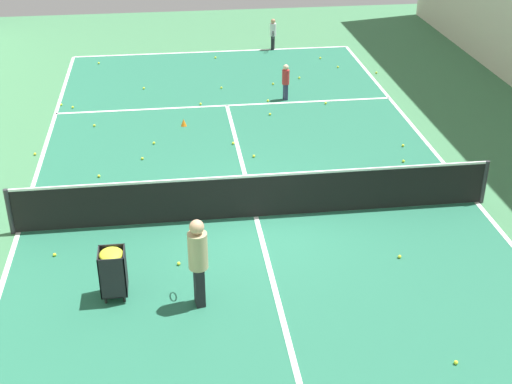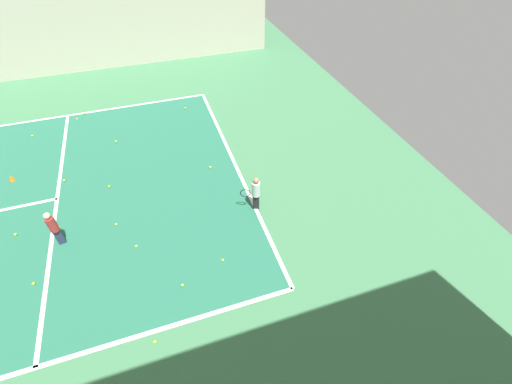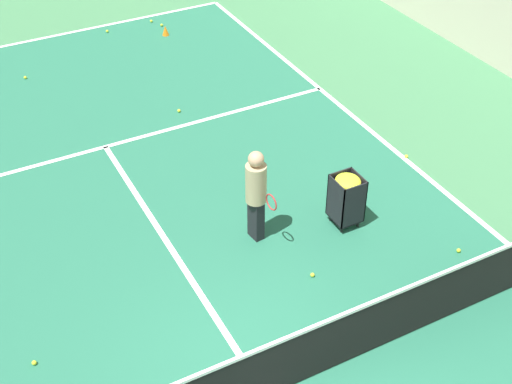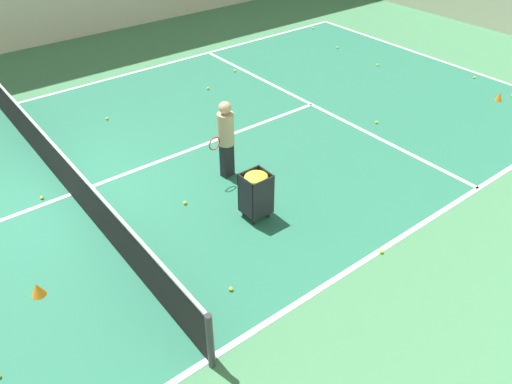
# 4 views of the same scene
# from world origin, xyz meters

# --- Properties ---
(line_baseline_far) EXTENTS (9.85, 0.10, 0.00)m
(line_baseline_far) POSITION_xyz_m (0.00, 11.99, 0.01)
(line_baseline_far) COLOR white
(line_baseline_far) RESTS_ON ground
(line_service_far) EXTENTS (9.85, 0.10, 0.00)m
(line_service_far) POSITION_xyz_m (0.00, 6.59, 0.01)
(line_service_far) COLOR white
(line_service_far) RESTS_ON ground
(tennis_net) EXTENTS (10.15, 0.10, 1.01)m
(tennis_net) POSITION_xyz_m (0.00, 0.00, 0.52)
(tennis_net) COLOR #2D2D33
(tennis_net) RESTS_ON ground
(coach_at_net) EXTENTS (0.37, 0.67, 1.69)m
(coach_at_net) POSITION_xyz_m (1.37, 2.87, 0.97)
(coach_at_net) COLOR black
(coach_at_net) RESTS_ON ground
(ball_cart) EXTENTS (0.46, 0.49, 0.97)m
(ball_cart) POSITION_xyz_m (2.85, 2.47, 0.66)
(ball_cart) COLOR black
(ball_cart) RESTS_ON ground
(training_cone_2) EXTENTS (0.17, 0.17, 0.25)m
(training_cone_2) POSITION_xyz_m (2.95, 10.73, 0.13)
(training_cone_2) COLOR orange
(training_cone_2) RESTS_ON ground
(tennis_ball_1) EXTENTS (0.07, 0.07, 0.07)m
(tennis_ball_1) POSITION_xyz_m (-2.55, 1.93, 0.04)
(tennis_ball_1) COLOR yellow
(tennis_ball_1) RESTS_ON ground
(tennis_ball_3) EXTENTS (0.07, 0.07, 0.07)m
(tennis_ball_3) POSITION_xyz_m (4.08, 1.00, 0.04)
(tennis_ball_3) COLOR yellow
(tennis_ball_3) RESTS_ON ground
(tennis_ball_9) EXTENTS (0.07, 0.07, 0.07)m
(tennis_ball_9) POSITION_xyz_m (1.78, 7.13, 0.04)
(tennis_ball_9) COLOR yellow
(tennis_ball_9) RESTS_ON ground
(tennis_ball_10) EXTENTS (0.07, 0.07, 0.07)m
(tennis_ball_10) POSITION_xyz_m (1.70, 11.57, 0.04)
(tennis_ball_10) COLOR yellow
(tennis_ball_10) RESTS_ON ground
(tennis_ball_19) EXTENTS (0.07, 0.07, 0.07)m
(tennis_ball_19) POSITION_xyz_m (4.97, 3.54, 0.04)
(tennis_ball_19) COLOR yellow
(tennis_ball_19) RESTS_ON ground
(tennis_ball_20) EXTENTS (0.07, 0.07, 0.07)m
(tennis_ball_20) POSITION_xyz_m (3.05, 11.26, 0.04)
(tennis_ball_20) COLOR yellow
(tennis_ball_20) RESTS_ON ground
(tennis_ball_22) EXTENTS (0.07, 0.07, 0.07)m
(tennis_ball_22) POSITION_xyz_m (-0.72, 10.09, 0.04)
(tennis_ball_22) COLOR yellow
(tennis_ball_22) RESTS_ON ground
(tennis_ball_25) EXTENTS (0.07, 0.07, 0.07)m
(tennis_ball_25) POSITION_xyz_m (2.91, 11.62, 0.04)
(tennis_ball_25) COLOR yellow
(tennis_ball_25) RESTS_ON ground
(tennis_ball_30) EXTENTS (0.07, 0.07, 0.07)m
(tennis_ball_30) POSITION_xyz_m (1.70, 1.62, 0.04)
(tennis_ball_30) COLOR yellow
(tennis_ball_30) RESTS_ON ground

